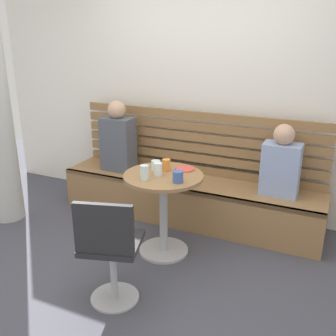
# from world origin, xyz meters

# --- Properties ---
(ground) EXTENTS (8.00, 8.00, 0.00)m
(ground) POSITION_xyz_m (0.00, 0.00, 0.00)
(ground) COLOR #42424C
(back_wall) EXTENTS (5.20, 0.10, 2.90)m
(back_wall) POSITION_xyz_m (0.00, 1.64, 1.45)
(back_wall) COLOR silver
(back_wall) RESTS_ON ground
(booth_bench) EXTENTS (2.70, 0.52, 0.44)m
(booth_bench) POSITION_xyz_m (0.00, 1.20, 0.22)
(booth_bench) COLOR olive
(booth_bench) RESTS_ON ground
(booth_backrest) EXTENTS (2.65, 0.04, 0.67)m
(booth_backrest) POSITION_xyz_m (0.00, 1.44, 0.78)
(booth_backrest) COLOR olive
(booth_backrest) RESTS_ON booth_bench
(cafe_table) EXTENTS (0.68, 0.68, 0.74)m
(cafe_table) POSITION_xyz_m (0.05, 0.52, 0.52)
(cafe_table) COLOR #ADADB2
(cafe_table) RESTS_ON ground
(white_chair) EXTENTS (0.50, 0.50, 0.85)m
(white_chair) POSITION_xyz_m (0.02, -0.29, 0.46)
(white_chair) COLOR #ADADB2
(white_chair) RESTS_ON ground
(person_adult) EXTENTS (0.34, 0.22, 0.76)m
(person_adult) POSITION_xyz_m (-0.82, 1.19, 0.78)
(person_adult) COLOR #4C515B
(person_adult) RESTS_ON booth_bench
(person_child_left) EXTENTS (0.34, 0.22, 0.67)m
(person_child_left) POSITION_xyz_m (0.90, 1.23, 0.74)
(person_child_left) COLOR #8C9EC6
(person_child_left) RESTS_ON booth_bench
(cup_water_clear) EXTENTS (0.07, 0.07, 0.11)m
(cup_water_clear) POSITION_xyz_m (0.01, 0.48, 0.80)
(cup_water_clear) COLOR white
(cup_water_clear) RESTS_ON cafe_table
(cup_tumbler_orange) EXTENTS (0.07, 0.07, 0.10)m
(cup_tumbler_orange) POSITION_xyz_m (0.02, 0.63, 0.79)
(cup_tumbler_orange) COLOR orange
(cup_tumbler_orange) RESTS_ON cafe_table
(cup_glass_tall) EXTENTS (0.07, 0.07, 0.12)m
(cup_glass_tall) POSITION_xyz_m (-0.04, 0.35, 0.80)
(cup_glass_tall) COLOR silver
(cup_glass_tall) RESTS_ON cafe_table
(cup_mug_blue) EXTENTS (0.08, 0.08, 0.09)m
(cup_mug_blue) POSITION_xyz_m (0.23, 0.41, 0.79)
(cup_mug_blue) COLOR #3D5B9E
(cup_mug_blue) RESTS_ON cafe_table
(cup_glass_short) EXTENTS (0.08, 0.08, 0.08)m
(cup_glass_short) POSITION_xyz_m (-0.07, 0.61, 0.78)
(cup_glass_short) COLOR silver
(cup_glass_short) RESTS_ON cafe_table
(plate_small) EXTENTS (0.17, 0.17, 0.01)m
(plate_small) POSITION_xyz_m (0.16, 0.71, 0.75)
(plate_small) COLOR #DB4C42
(plate_small) RESTS_ON cafe_table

